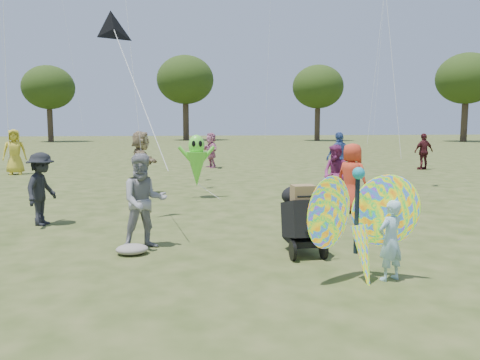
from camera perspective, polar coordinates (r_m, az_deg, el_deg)
name	(u,v)px	position (r m, az deg, el deg)	size (l,w,h in m)	color
ground	(273,272)	(6.57, 4.03, -11.08)	(160.00, 160.00, 0.00)	#51592B
child_girl	(391,240)	(6.38, 17.88, -7.02)	(0.38, 0.25, 1.05)	#9AC7DA
adult_man	(144,201)	(7.74, -11.63, -2.56)	(0.75, 0.59, 1.55)	gray
grey_bag	(132,249)	(7.56, -13.02, -8.22)	(0.50, 0.41, 0.16)	gray
crowd_a	(352,178)	(10.98, 13.46, 0.22)	(0.78, 0.51, 1.59)	red
crowd_b	(42,189)	(10.15, -23.03, -1.01)	(0.95, 0.54, 1.47)	black
crowd_c	(339,158)	(16.21, 12.03, 2.63)	(1.04, 0.43, 1.77)	#344E91
crowd_d	(141,162)	(13.93, -11.96, 2.12)	(1.70, 0.54, 1.84)	#927B5A
crowd_e	(336,174)	(12.14, 11.60, 0.68)	(0.73, 0.57, 1.51)	#7B295F
crowd_g	(14,152)	(20.99, -25.79, 3.11)	(0.90, 0.58, 1.83)	gold
crowd_h	(424,151)	(22.52, 21.48, 3.26)	(0.95, 0.40, 1.63)	#48181C
crowd_j	(211,150)	(21.97, -3.56, 3.65)	(1.52, 0.48, 1.64)	#B66889
jogging_stroller	(301,214)	(7.40, 7.42, -4.19)	(0.53, 1.06, 1.09)	black
butterfly_kite	(360,225)	(6.20, 14.38, -5.38)	(1.74, 0.75, 1.68)	#FB5427
delta_kite_rig	(114,30)	(10.17, -15.09, 17.19)	(1.45, 2.57, 3.08)	black
alien_kite	(197,163)	(12.87, -5.30, 2.10)	(1.12, 0.69, 1.74)	#64EB37
tree_line	(206,79)	(51.55, -4.13, 12.16)	(91.78, 33.60, 10.79)	#3A2D21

